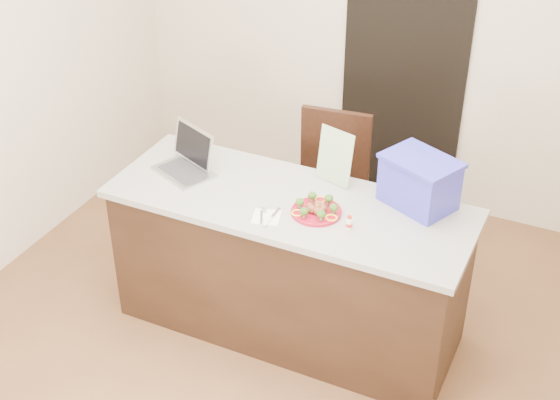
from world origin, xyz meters
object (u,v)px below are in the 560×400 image
at_px(yogurt_bottle, 349,223).
at_px(chair, 328,180).
at_px(island, 289,266).
at_px(plate, 316,211).
at_px(napkin, 266,217).
at_px(blue_box, 419,182).
at_px(laptop, 188,159).

height_order(yogurt_bottle, chair, chair).
bearing_deg(island, yogurt_bottle, -16.10).
relative_size(plate, chair, 0.26).
relative_size(napkin, blue_box, 0.31).
xyz_separation_m(yogurt_bottle, blue_box, (0.25, 0.38, 0.11)).
height_order(plate, chair, chair).
distance_m(plate, blue_box, 0.58).
bearing_deg(laptop, chair, 73.68).
height_order(island, yogurt_bottle, yogurt_bottle).
xyz_separation_m(laptop, blue_box, (1.34, 0.20, 0.08)).
bearing_deg(plate, yogurt_bottle, -15.91).
height_order(yogurt_bottle, blue_box, blue_box).
bearing_deg(plate, napkin, -145.63).
bearing_deg(chair, island, -90.52).
relative_size(island, plate, 7.46).
height_order(napkin, chair, chair).
bearing_deg(blue_box, napkin, -121.24).
height_order(island, chair, chair).
distance_m(island, chair, 0.80).
height_order(yogurt_bottle, laptop, laptop).
bearing_deg(blue_box, island, -133.50).
distance_m(laptop, chair, 1.02).
distance_m(plate, napkin, 0.27).
distance_m(yogurt_bottle, laptop, 1.10).
distance_m(island, plate, 0.51).
xyz_separation_m(yogurt_bottle, chair, (-0.48, 0.90, -0.35)).
xyz_separation_m(island, chair, (-0.08, 0.79, 0.14)).
distance_m(blue_box, chair, 1.01).
bearing_deg(chair, plate, -78.83).
bearing_deg(chair, yogurt_bottle, -68.48).
bearing_deg(blue_box, chair, 168.82).
bearing_deg(napkin, island, 79.01).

